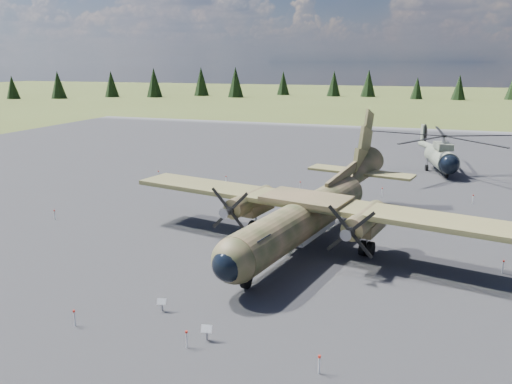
% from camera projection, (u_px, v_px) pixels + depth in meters
% --- Properties ---
extents(ground, '(500.00, 500.00, 0.00)m').
position_uv_depth(ground, '(246.00, 243.00, 35.35)').
color(ground, '#4F5C28').
rests_on(ground, ground).
extents(apron, '(120.00, 120.00, 0.04)m').
position_uv_depth(apron, '(284.00, 206.00, 44.52)').
color(apron, '#5A5A5F').
rests_on(apron, ground).
extents(transport_plane, '(27.44, 24.64, 9.06)m').
position_uv_depth(transport_plane, '(312.00, 207.00, 34.81)').
color(transport_plane, '#3B4324').
rests_on(transport_plane, ground).
extents(helicopter_near, '(21.03, 22.28, 4.47)m').
position_uv_depth(helicopter_near, '(442.00, 146.00, 56.89)').
color(helicopter_near, gray).
rests_on(helicopter_near, ground).
extents(info_placard_left, '(0.49, 0.29, 0.72)m').
position_uv_depth(info_placard_left, '(162.00, 303.00, 25.51)').
color(info_placard_left, gray).
rests_on(info_placard_left, ground).
extents(info_placard_right, '(0.53, 0.29, 0.79)m').
position_uv_depth(info_placard_right, '(207.00, 330.00, 22.81)').
color(info_placard_right, gray).
rests_on(info_placard_right, ground).
extents(barrier_fence, '(33.12, 29.62, 0.85)m').
position_uv_depth(barrier_fence, '(240.00, 236.00, 35.29)').
color(barrier_fence, white).
rests_on(barrier_fence, ground).
extents(treeline, '(334.61, 325.91, 10.87)m').
position_uv_depth(treeline, '(287.00, 166.00, 38.10)').
color(treeline, black).
rests_on(treeline, ground).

